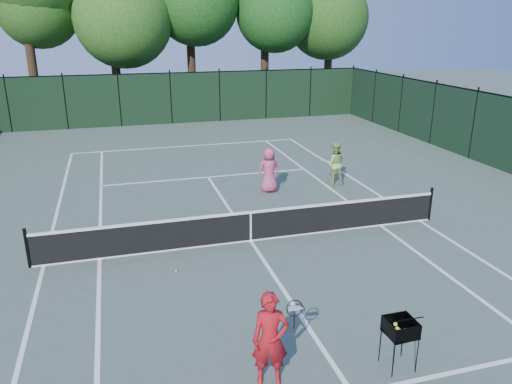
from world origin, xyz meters
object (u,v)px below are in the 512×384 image
object	(u,v)px
player_pink	(269,170)
coach	(270,339)
loose_ball_midcourt	(176,271)
ball_hopper	(401,328)
player_green	(335,163)

from	to	relation	value
player_pink	coach	bearing A→B (deg)	71.37
coach	loose_ball_midcourt	xyz separation A→B (m)	(-1.03, 4.44, -0.82)
ball_hopper	coach	bearing A→B (deg)	170.63
coach	ball_hopper	world-z (taller)	coach
coach	player_green	world-z (taller)	coach
coach	ball_hopper	xyz separation A→B (m)	(2.32, -0.25, -0.05)
player_green	ball_hopper	bearing A→B (deg)	84.08
player_green	loose_ball_midcourt	xyz separation A→B (m)	(-6.73, -5.47, -0.79)
loose_ball_midcourt	ball_hopper	bearing A→B (deg)	-54.44
player_green	loose_ball_midcourt	bearing A→B (deg)	51.59
player_pink	player_green	size ratio (longest dim) A/B	0.99
player_pink	ball_hopper	size ratio (longest dim) A/B	1.70
coach	player_pink	distance (m)	10.20
coach	loose_ball_midcourt	bearing A→B (deg)	115.32
player_pink	player_green	bearing A→B (deg)	-177.51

